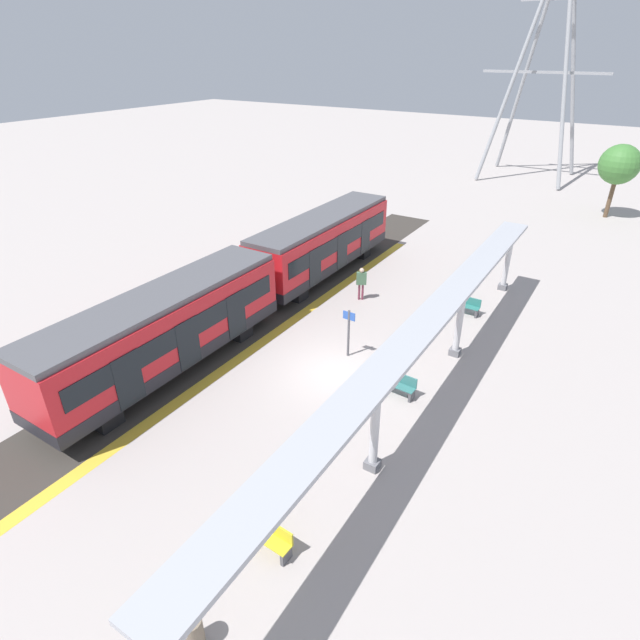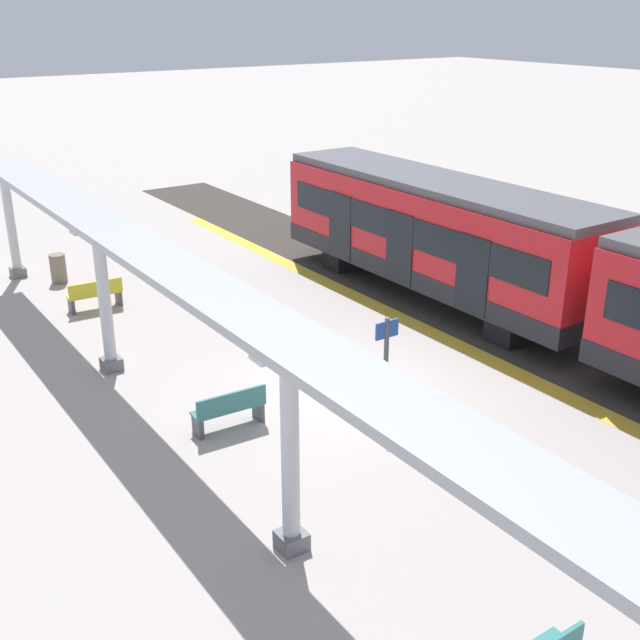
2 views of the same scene
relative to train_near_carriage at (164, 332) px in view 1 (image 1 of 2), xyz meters
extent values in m
plane|color=#AEA39F|center=(5.81, 3.42, -1.83)|extent=(176.00, 176.00, 0.00)
cube|color=gold|center=(1.86, 3.42, -1.82)|extent=(0.53, 31.13, 0.01)
cube|color=#38332D|center=(-0.01, 3.42, -1.82)|extent=(3.20, 43.13, 0.01)
cube|color=red|center=(-0.01, 0.00, 0.11)|extent=(2.60, 11.31, 2.60)
cube|color=black|center=(-0.01, 0.00, -0.91)|extent=(2.63, 11.33, 0.55)
cube|color=#515156|center=(-0.01, 0.00, 1.53)|extent=(2.39, 11.31, 0.24)
cube|color=black|center=(1.31, 0.00, 0.43)|extent=(0.03, 10.41, 0.84)
cube|color=black|center=(1.31, -2.83, -0.14)|extent=(0.04, 1.10, 2.00)
cube|color=black|center=(1.31, 0.00, -0.14)|extent=(0.04, 1.10, 2.00)
cube|color=black|center=(1.31, 2.83, -0.14)|extent=(0.04, 1.10, 2.00)
cube|color=black|center=(-0.01, 3.62, -1.51)|extent=(2.21, 0.90, 0.64)
cube|color=black|center=(-0.01, -3.62, -1.51)|extent=(2.21, 0.90, 0.64)
cube|color=red|center=(-0.01, 11.91, 0.11)|extent=(2.60, 11.31, 2.60)
cube|color=black|center=(-0.01, 11.91, -0.91)|extent=(2.63, 11.33, 0.55)
cube|color=#515156|center=(-0.01, 11.91, 1.53)|extent=(2.39, 11.31, 0.24)
cube|color=black|center=(1.31, 11.91, 0.43)|extent=(0.03, 10.41, 0.84)
cube|color=black|center=(1.31, 9.09, -0.14)|extent=(0.04, 1.10, 2.00)
cube|color=black|center=(1.31, 11.91, -0.14)|extent=(0.04, 1.10, 2.00)
cube|color=black|center=(1.31, 14.74, -0.14)|extent=(0.04, 1.10, 2.00)
cube|color=black|center=(-0.01, 15.53, -1.51)|extent=(2.21, 0.90, 0.64)
cube|color=black|center=(-0.01, 8.29, -1.51)|extent=(2.21, 0.90, 0.64)
cube|color=silver|center=(9.58, -8.69, 1.60)|extent=(1.10, 0.36, 0.12)
cube|color=slate|center=(9.58, -0.47, -1.68)|extent=(0.44, 0.44, 0.30)
cylinder|color=silver|center=(9.58, -0.47, 0.01)|extent=(0.28, 0.28, 3.07)
cube|color=silver|center=(9.58, -0.47, 1.60)|extent=(1.10, 0.36, 0.12)
cube|color=slate|center=(9.58, 7.41, -1.68)|extent=(0.44, 0.44, 0.30)
cylinder|color=silver|center=(9.58, 7.41, 0.01)|extent=(0.28, 0.28, 3.07)
cube|color=silver|center=(9.58, 7.41, 1.60)|extent=(1.10, 0.36, 0.12)
cube|color=slate|center=(9.58, 15.33, -1.68)|extent=(0.44, 0.44, 0.30)
cylinder|color=silver|center=(9.58, 15.33, 0.01)|extent=(0.28, 0.28, 3.07)
cube|color=silver|center=(9.58, 15.33, 1.60)|extent=(1.10, 0.36, 0.12)
cube|color=#A8AAB2|center=(9.58, 3.32, 1.74)|extent=(1.20, 24.81, 0.16)
cube|color=#34716F|center=(8.59, 3.47, -1.39)|extent=(1.52, 0.52, 0.04)
cube|color=#34716F|center=(8.60, 3.66, -1.17)|extent=(1.50, 0.14, 0.40)
cube|color=#4C4C51|center=(9.26, 3.43, -1.62)|extent=(0.12, 0.40, 0.42)
cube|color=#4C4C51|center=(7.92, 3.50, -1.62)|extent=(0.12, 0.40, 0.42)
cube|color=gold|center=(8.52, -4.58, -1.39)|extent=(1.52, 0.51, 0.04)
cube|color=gold|center=(8.53, -4.39, -1.17)|extent=(1.50, 0.13, 0.40)
cube|color=#4C4C51|center=(9.19, -4.61, -1.62)|extent=(0.12, 0.40, 0.42)
cube|color=#4C4C51|center=(7.85, -4.55, -1.62)|extent=(0.12, 0.40, 0.42)
cube|color=#2D766E|center=(8.67, 11.37, -1.39)|extent=(1.50, 0.45, 0.04)
cube|color=#2D766E|center=(8.68, 11.56, -1.17)|extent=(1.50, 0.07, 0.40)
cube|color=#4C4C51|center=(9.34, 11.36, -1.62)|extent=(0.10, 0.40, 0.42)
cube|color=#4C4C51|center=(8.00, 11.37, -1.62)|extent=(0.10, 0.40, 0.42)
cylinder|color=#7C6C58|center=(8.67, -7.41, -1.38)|extent=(0.48, 0.48, 0.90)
cylinder|color=#4C4C51|center=(5.69, 4.87, -0.73)|extent=(0.10, 0.10, 2.20)
cube|color=#284C9E|center=(5.69, 4.87, 0.12)|extent=(0.56, 0.04, 0.36)
cylinder|color=brown|center=(3.48, 9.97, -1.38)|extent=(0.11, 0.11, 0.89)
cylinder|color=brown|center=(3.64, 10.07, -1.38)|extent=(0.11, 0.11, 0.89)
cube|color=#456A4B|center=(3.56, 10.02, -0.61)|extent=(0.56, 0.47, 0.67)
sphere|color=beige|center=(3.56, 10.02, -0.15)|extent=(0.24, 0.24, 0.24)
cylinder|color=#93969B|center=(6.41, 45.75, 8.91)|extent=(4.18, 4.23, 21.34)
cylinder|color=#93969B|center=(2.54, 45.75, 8.91)|extent=(4.18, 4.23, 21.34)
cylinder|color=#93969B|center=(6.41, 41.88, 8.91)|extent=(4.18, 4.23, 21.34)
cylinder|color=#93969B|center=(2.54, 41.88, 8.91)|extent=(4.18, 4.23, 21.34)
cube|color=#93969B|center=(4.48, 43.82, 7.83)|extent=(11.40, 0.30, 0.24)
cylinder|color=brown|center=(12.93, 33.18, -0.40)|extent=(0.32, 0.32, 2.86)
sphere|color=#3F7A35|center=(12.93, 33.18, 2.20)|extent=(2.93, 2.93, 2.93)
camera|label=1|loc=(14.44, -11.31, 9.97)|focal=28.16mm
camera|label=2|loc=(14.89, 15.95, 6.12)|focal=43.76mm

